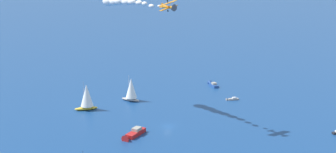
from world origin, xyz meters
TOP-DOWN VIEW (x-y plane):
  - ground_plane at (0.00, 0.00)m, footprint 2000.00×2000.00m
  - sailboat_near_centre at (20.08, -31.25)m, footprint 9.41×5.84m
  - sailboat_far_stbd at (-0.01, -34.09)m, footprint 6.97×8.38m
  - motorboat_trailing at (-38.50, -15.81)m, footprint 5.56×2.84m
  - motorboat_ahead at (14.78, 3.32)m, footprint 10.65×8.60m
  - motorboat_mid_cluster at (-43.73, -38.97)m, footprint 3.81×8.96m
  - biplane_lead at (-0.03, 0.29)m, footprint 7.52×7.02m
  - wingwalker_lead at (0.42, 0.39)m, footprint 1.47×0.37m
  - smoke_trail_lead at (6.08, -29.93)m, footprint 10.67×36.07m

SIDE VIEW (x-z plane):
  - ground_plane at x=0.00m, z-range 0.00..0.00m
  - motorboat_trailing at x=-38.50m, z-range -0.36..1.20m
  - motorboat_mid_cluster at x=-43.73m, z-range -0.58..1.94m
  - motorboat_ahead at x=14.78m, z-range -0.74..2.46m
  - sailboat_far_stbd at x=-0.01m, z-range -0.48..10.57m
  - sailboat_near_centre at x=20.08m, z-range -0.51..11.22m
  - smoke_trail_lead at x=6.08m, z-range 39.89..44.36m
  - biplane_lead at x=-0.03m, z-range 40.58..44.26m
  - wingwalker_lead at x=0.42m, z-range 43.76..45.29m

